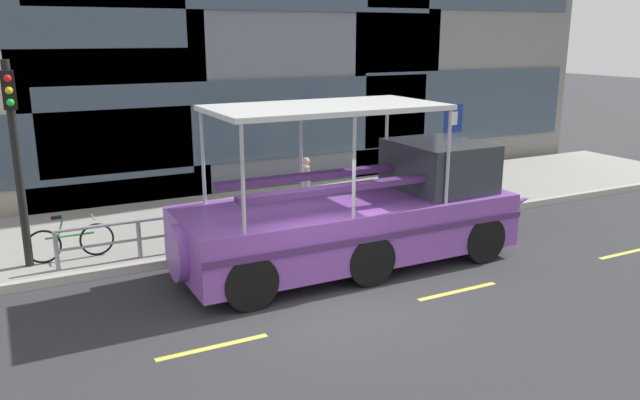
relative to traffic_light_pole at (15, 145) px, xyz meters
name	(u,v)px	position (x,y,z in m)	size (l,w,h in m)	color
ground_plane	(327,301)	(4.70, -3.91, -2.65)	(120.00, 120.00, 0.00)	#333335
sidewalk	(225,219)	(4.70, 1.69, -2.56)	(32.00, 4.80, 0.18)	#99968E
curb_edge	(262,247)	(4.70, -0.80, -2.56)	(32.00, 0.18, 0.18)	#B2ADA3
lane_centreline	(347,316)	(4.70, -4.64, -2.65)	(25.80, 0.12, 0.01)	#DBD64C
curb_guardrail	(311,209)	(6.11, -0.46, -1.92)	(11.33, 0.09, 0.82)	gray
traffic_light_pole	(15,145)	(0.00, 0.00, 0.00)	(0.24, 0.46, 4.07)	black
parking_sign	(452,137)	(10.60, 0.06, -0.61)	(0.60, 0.12, 2.74)	#4C4F54
leaned_bicycle	(70,242)	(0.80, 0.07, -2.09)	(1.74, 0.46, 0.96)	black
duck_tour_boat	(368,213)	(6.46, -2.42, -1.58)	(8.77, 2.61, 3.38)	purple
pedestrian_near_bow	(412,168)	(9.71, 0.59, -1.49)	(0.23, 0.46, 1.62)	#1E2338
pedestrian_mid_left	(306,180)	(6.61, 0.86, -1.56)	(0.21, 0.43, 1.51)	#1E2338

